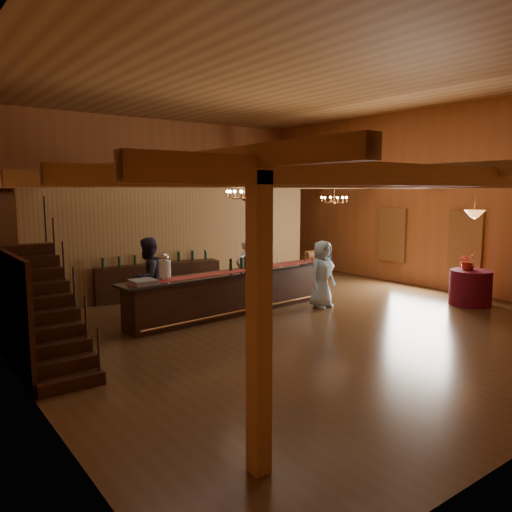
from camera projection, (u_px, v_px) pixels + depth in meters
floor at (270, 312)px, 12.40m from camera, size 14.00×14.00×0.00m
ceiling at (271, 83)px, 11.69m from camera, size 14.00×14.00×0.00m
wall_back at (148, 198)px, 17.61m from camera, size 12.00×0.10×5.50m
wall_right at (421, 199)px, 15.60m from camera, size 0.10×14.00×5.50m
beam_grid at (258, 181)px, 12.39m from camera, size 11.90×13.90×0.39m
support_posts at (284, 250)px, 11.80m from camera, size 9.20×10.20×3.20m
partition_wall at (184, 240)px, 14.69m from camera, size 9.00×0.18×3.10m
window_right_front at (466, 241)px, 14.45m from camera, size 0.12×1.05×1.75m
window_right_back at (393, 235)px, 16.52m from camera, size 0.12×1.05×1.75m
staircase at (46, 309)px, 8.46m from camera, size 1.00×2.80×2.00m
backroom_boxes at (161, 266)px, 16.54m from camera, size 4.10×0.60×1.10m
tasting_bar at (239, 291)px, 12.31m from camera, size 6.32×1.32×1.06m
beverage_dispenser at (165, 267)px, 10.90m from camera, size 0.26×0.26×0.60m
glass_rack_tray at (143, 282)px, 10.46m from camera, size 0.50×0.50×0.10m
raffle_drum at (309, 255)px, 13.83m from camera, size 0.34×0.24×0.30m
bar_bottle_0 at (231, 265)px, 12.21m from camera, size 0.07×0.07×0.30m
bar_bottle_1 at (241, 263)px, 12.44m from camera, size 0.07×0.07×0.30m
bar_bottle_2 at (246, 263)px, 12.53m from camera, size 0.07×0.07×0.30m
bar_bottle_3 at (255, 262)px, 12.74m from camera, size 0.07×0.07×0.30m
backbar_shelf at (158, 281)px, 13.98m from camera, size 3.55×1.10×0.99m
round_table at (470, 288)px, 13.15m from camera, size 1.06×1.06×0.92m
chandelier_left at (244, 194)px, 11.05m from camera, size 0.80×0.80×0.43m
chandelier_right at (334, 199)px, 15.15m from camera, size 0.80×0.80×0.62m
pendant_lamp at (475, 214)px, 12.90m from camera, size 0.52×0.52×0.90m
bartender at (246, 271)px, 13.28m from camera, size 0.67×0.47×1.74m
staff_second at (148, 278)px, 11.72m from camera, size 1.17×1.09×1.92m
guest at (322, 274)px, 12.82m from camera, size 0.91×0.66×1.73m
floor_plant at (252, 263)px, 16.25m from camera, size 0.84×0.73×1.31m
table_flowers at (467, 261)px, 13.11m from camera, size 0.46×0.40×0.51m
table_vase at (471, 264)px, 13.22m from camera, size 0.18×0.18×0.32m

